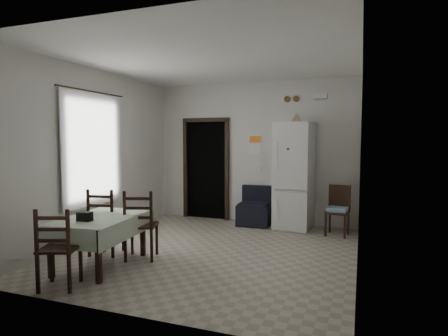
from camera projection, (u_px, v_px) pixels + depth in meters
ground at (213, 251)px, 5.77m from camera, size 4.50×4.50×0.00m
ceiling at (212, 60)px, 5.55m from camera, size 4.20×4.50×0.02m
wall_back at (253, 152)px, 7.77m from camera, size 4.20×0.02×2.90m
wall_front at (124, 168)px, 3.56m from camera, size 4.20×0.02×2.90m
wall_left at (99, 155)px, 6.39m from camera, size 0.02×4.50×2.90m
wall_right at (360, 160)px, 4.94m from camera, size 0.02×4.50×2.90m
doorway at (210, 169)px, 8.35m from camera, size 1.06×0.52×2.22m
window_recess at (88, 150)px, 6.21m from camera, size 0.10×1.20×1.60m
curtain at (94, 150)px, 6.17m from camera, size 0.02×1.45×1.85m
curtain_rod at (93, 91)px, 6.10m from camera, size 0.02×1.60×0.02m
calendar at (255, 144)px, 7.73m from camera, size 0.28×0.02×0.40m
calendar_image at (255, 139)px, 7.71m from camera, size 0.24×0.01×0.14m
light_switch at (260, 169)px, 7.73m from camera, size 0.08×0.02×0.12m
vent_left at (287, 99)px, 7.43m from camera, size 0.12×0.03×0.12m
vent_right at (296, 99)px, 7.37m from camera, size 0.12×0.03×0.12m
emergency_light at (321, 96)px, 7.18m from camera, size 0.25×0.07×0.09m
fridge at (294, 176)px, 7.19m from camera, size 0.74×0.74×2.04m
tan_cone at (297, 118)px, 7.12m from camera, size 0.24×0.24×0.18m
navy_seat at (255, 206)px, 7.50m from camera, size 0.66×0.64×0.77m
corner_chair at (337, 211)px, 6.67m from camera, size 0.44×0.44×0.89m
dining_table at (101, 241)px, 5.07m from camera, size 0.97×1.37×0.68m
black_bag at (85, 216)px, 4.79m from camera, size 0.19×0.12×0.12m
dining_chair_far_left at (106, 221)px, 5.61m from camera, size 0.50×0.50×1.00m
dining_chair_far_right at (141, 224)px, 5.38m from camera, size 0.55×0.55×1.00m
dining_chair_near_head at (59, 247)px, 4.32m from camera, size 0.53×0.53×0.95m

